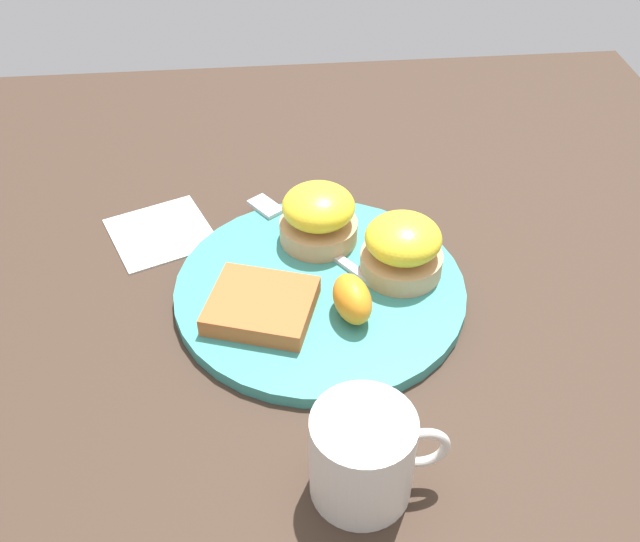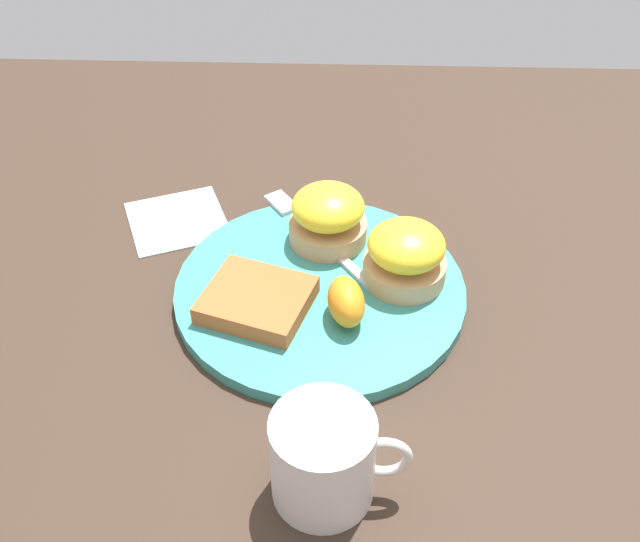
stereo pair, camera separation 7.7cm
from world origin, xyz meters
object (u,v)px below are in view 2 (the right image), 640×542
(orange_wedge, at_px, (346,302))
(sandwich_benedict_left, at_px, (406,255))
(sandwich_benedict_right, at_px, (328,216))
(cup, at_px, (324,459))
(fork, at_px, (313,232))
(hashbrown_patty, at_px, (257,300))

(orange_wedge, bearing_deg, sandwich_benedict_left, 45.55)
(sandwich_benedict_right, distance_m, orange_wedge, 0.13)
(sandwich_benedict_left, bearing_deg, cup, -106.94)
(fork, bearing_deg, hashbrown_patty, -112.48)
(sandwich_benedict_right, relative_size, orange_wedge, 1.46)
(fork, xyz_separation_m, cup, (0.02, -0.32, 0.03))
(sandwich_benedict_left, bearing_deg, sandwich_benedict_right, 142.31)
(sandwich_benedict_left, height_order, hashbrown_patty, sandwich_benedict_left)
(sandwich_benedict_right, height_order, fork, sandwich_benedict_right)
(hashbrown_patty, relative_size, cup, 0.90)
(sandwich_benedict_right, xyz_separation_m, fork, (-0.02, 0.01, -0.03))
(fork, distance_m, cup, 0.33)
(sandwich_benedict_left, height_order, cup, cup)
(sandwich_benedict_right, bearing_deg, orange_wedge, -80.28)
(sandwich_benedict_left, height_order, fork, sandwich_benedict_left)
(hashbrown_patty, xyz_separation_m, orange_wedge, (0.09, -0.01, 0.01))
(sandwich_benedict_left, distance_m, sandwich_benedict_right, 0.10)
(sandwich_benedict_left, relative_size, sandwich_benedict_right, 1.00)
(sandwich_benedict_left, xyz_separation_m, cup, (-0.08, -0.25, -0.00))
(hashbrown_patty, distance_m, orange_wedge, 0.09)
(cup, bearing_deg, sandwich_benedict_left, 73.06)
(sandwich_benedict_right, relative_size, cup, 0.77)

